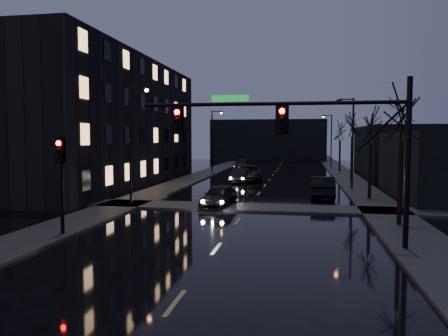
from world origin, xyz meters
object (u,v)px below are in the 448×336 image
at_px(lead_car, 322,187).
at_px(oncoming_car_c, 249,173).
at_px(oncoming_car_b, 240,176).
at_px(oncoming_car_a, 219,196).
at_px(oncoming_car_d, 241,165).

bearing_deg(lead_car, oncoming_car_c, -58.64).
relative_size(oncoming_car_b, lead_car, 0.90).
bearing_deg(oncoming_car_a, oncoming_car_c, 96.72).
height_order(oncoming_car_c, oncoming_car_d, oncoming_car_c).
bearing_deg(oncoming_car_d, lead_car, -70.12).
bearing_deg(oncoming_car_c, oncoming_car_a, -95.07).
bearing_deg(oncoming_car_b, oncoming_car_d, 101.86).
xyz_separation_m(oncoming_car_b, oncoming_car_c, (0.66, 2.11, 0.09)).
height_order(oncoming_car_a, oncoming_car_c, oncoming_car_c).
xyz_separation_m(oncoming_car_b, lead_car, (7.72, -9.69, 0.08)).
height_order(oncoming_car_d, lead_car, lead_car).
height_order(oncoming_car_a, lead_car, lead_car).
xyz_separation_m(oncoming_car_d, lead_car, (9.85, -26.52, 0.05)).
bearing_deg(oncoming_car_b, oncoming_car_a, -82.51).
height_order(oncoming_car_c, lead_car, oncoming_car_c).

